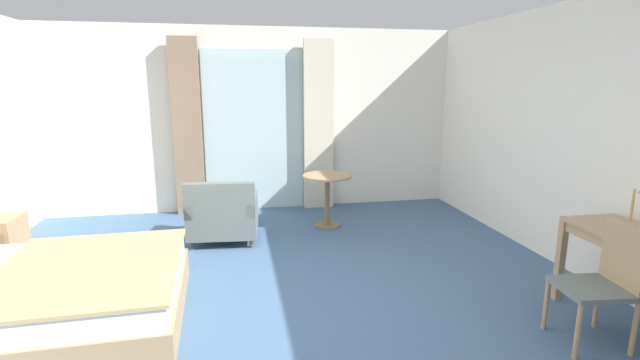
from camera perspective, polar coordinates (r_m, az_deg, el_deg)
name	(u,v)px	position (r m, az deg, el deg)	size (l,w,h in m)	color
ground	(280,326)	(3.83, -5.16, -18.01)	(6.66, 7.51, 0.10)	#426084
wall_back	(254,120)	(6.83, -8.35, 7.55)	(6.26, 0.12, 2.69)	white
wall_right	(628,146)	(4.75, 34.55, 3.60)	(0.12, 7.11, 2.69)	white
balcony_glass_door	(254,131)	(6.76, -8.35, 6.14)	(1.46, 0.02, 2.37)	silver
curtain_panel_left	(187,128)	(6.68, -16.56, 6.34)	(0.40, 0.10, 2.52)	#897056
curtain_panel_right	(318,126)	(6.76, -0.19, 6.91)	(0.44, 0.10, 2.52)	beige
bed	(32,296)	(4.24, -32.84, -12.35)	(2.20, 1.72, 1.03)	tan
desk_chair	(605,278)	(3.89, 32.50, -10.48)	(0.50, 0.47, 0.92)	slate
armchair_by_window	(223,216)	(5.55, -12.21, -4.48)	(0.86, 0.84, 0.78)	slate
round_cafe_table	(327,189)	(5.93, 0.91, -1.10)	(0.64, 0.64, 0.70)	tan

